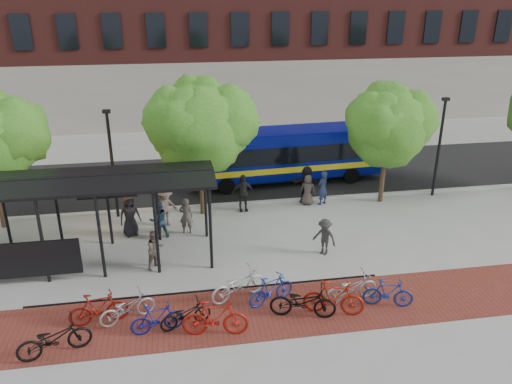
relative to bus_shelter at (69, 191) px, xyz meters
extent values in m
plane|color=#9E9E99|center=(8.13, 0.48, -3.00)|extent=(160.00, 160.00, 0.00)
cube|color=black|center=(8.13, 8.48, -2.99)|extent=(160.00, 8.00, 0.01)
cube|color=#B7B7B2|center=(8.13, 4.48, -2.94)|extent=(160.00, 0.25, 0.12)
cube|color=maroon|center=(6.13, -4.52, -3.00)|extent=(24.00, 3.00, 0.01)
cube|color=black|center=(4.83, -3.62, -3.00)|extent=(12.00, 0.05, 0.95)
cylinder|color=black|center=(-2.87, 1.33, -1.35)|extent=(0.12, 0.12, 3.30)
cylinder|color=black|center=(-0.87, -1.37, -1.35)|extent=(0.12, 0.12, 3.30)
cylinder|color=black|center=(-0.87, 1.33, -1.35)|extent=(0.12, 0.12, 3.30)
cylinder|color=black|center=(1.13, -1.37, -1.35)|extent=(0.12, 0.12, 3.30)
cylinder|color=black|center=(1.13, 1.33, -1.35)|extent=(0.12, 0.12, 3.30)
cylinder|color=black|center=(3.13, -1.37, -1.35)|extent=(0.12, 0.12, 3.30)
cylinder|color=black|center=(3.13, 1.33, -1.35)|extent=(0.12, 0.12, 3.30)
cylinder|color=black|center=(5.13, -1.37, -1.35)|extent=(0.12, 0.12, 3.30)
cylinder|color=black|center=(5.13, 1.33, -1.35)|extent=(0.12, 0.12, 3.30)
cube|color=black|center=(-1.87, -1.42, -2.00)|extent=(4.50, 0.08, 1.40)
cube|color=black|center=(0.13, -0.72, 0.45)|extent=(10.60, 1.65, 0.29)
cube|color=black|center=(0.13, 0.68, 0.45)|extent=(10.60, 1.65, 0.29)
cube|color=black|center=(0.13, 1.38, 0.05)|extent=(9.00, 0.10, 0.40)
cube|color=black|center=(1.13, 1.43, -0.60)|extent=(2.40, 0.12, 0.70)
cube|color=#FF7200|center=(1.13, 1.51, -0.60)|extent=(2.20, 0.02, 0.55)
cylinder|color=#382619|center=(-3.87, 3.78, -1.81)|extent=(0.24, 0.24, 2.38)
sphere|color=#326B1C|center=(-2.87, 3.98, 1.28)|extent=(3.20, 3.20, 3.20)
cylinder|color=#382619|center=(5.13, 3.78, -1.74)|extent=(0.24, 0.24, 2.52)
sphere|color=#326B1C|center=(5.13, 3.78, 1.20)|extent=(4.20, 4.20, 4.20)
sphere|color=#326B1C|center=(6.18, 3.98, 1.50)|extent=(3.36, 3.36, 3.36)
sphere|color=#326B1C|center=(4.29, 3.48, 1.60)|extent=(3.15, 3.15, 3.15)
sphere|color=#326B1C|center=(5.23, 4.18, 2.00)|extent=(2.94, 2.94, 2.94)
cylinder|color=#382619|center=(14.13, 3.78, -1.86)|extent=(0.24, 0.24, 2.27)
sphere|color=#326B1C|center=(14.13, 3.78, 0.80)|extent=(3.80, 3.80, 3.80)
sphere|color=#326B1C|center=(15.08, 3.98, 1.10)|extent=(3.04, 3.04, 3.04)
sphere|color=#326B1C|center=(13.37, 3.48, 1.20)|extent=(2.85, 2.85, 2.85)
sphere|color=#326B1C|center=(14.23, 4.18, 1.60)|extent=(2.66, 2.66, 2.66)
cylinder|color=black|center=(1.13, 4.08, -0.50)|extent=(0.14, 0.14, 5.00)
cube|color=black|center=(1.13, 4.08, 2.05)|extent=(0.35, 0.20, 0.15)
cylinder|color=black|center=(17.13, 4.08, -0.50)|extent=(0.14, 0.14, 5.00)
cube|color=black|center=(17.13, 4.08, 2.05)|extent=(0.35, 0.20, 0.15)
cube|color=#060F7A|center=(9.95, 7.42, -1.33)|extent=(11.07, 3.07, 2.51)
cube|color=black|center=(9.95, 7.42, -1.13)|extent=(10.86, 3.10, 0.91)
cube|color=yellow|center=(9.95, 7.42, -1.95)|extent=(10.97, 3.12, 0.32)
cube|color=#060F7A|center=(9.95, 7.42, -0.13)|extent=(10.84, 2.82, 0.16)
cylinder|color=black|center=(6.53, 6.01, -2.56)|extent=(0.89, 0.31, 0.88)
cylinder|color=black|center=(6.38, 8.38, -2.56)|extent=(0.89, 0.31, 0.88)
cylinder|color=black|center=(13.52, 6.46, -2.56)|extent=(0.89, 0.31, 0.88)
cylinder|color=black|center=(13.37, 8.83, -2.56)|extent=(0.89, 0.31, 0.88)
imported|color=black|center=(0.19, -5.55, -2.45)|extent=(2.23, 1.32, 1.11)
imported|color=maroon|center=(1.29, -4.24, -2.44)|extent=(1.93, 0.78, 1.13)
imported|color=gray|center=(2.17, -4.23, -2.51)|extent=(1.96, 1.35, 0.98)
imported|color=navy|center=(3.14, -5.00, -2.50)|extent=(1.73, 0.73, 1.01)
imported|color=black|center=(4.02, -4.85, -2.55)|extent=(1.79, 1.08, 0.89)
imported|color=maroon|center=(4.91, -5.43, -2.38)|extent=(2.13, 0.85, 1.24)
imported|color=#AFAFB2|center=(5.87, -3.57, -2.45)|extent=(2.19, 1.45, 1.09)
imported|color=navy|center=(6.94, -4.05, -2.46)|extent=(1.83, 1.16, 1.07)
imported|color=black|center=(7.81, -4.96, -2.43)|extent=(2.29, 1.29, 1.14)
imported|color=maroon|center=(8.85, -4.97, -2.39)|extent=(2.10, 1.20, 1.21)
imported|color=gray|center=(9.68, -4.35, -2.48)|extent=(2.07, 1.05, 1.04)
imported|color=navy|center=(10.81, -4.85, -2.49)|extent=(1.75, 0.95, 1.01)
imported|color=black|center=(1.88, 2.03, -2.06)|extent=(1.07, 0.90, 1.87)
imported|color=#433D36|center=(4.30, 1.81, -2.17)|extent=(0.65, 0.48, 1.65)
imported|color=#1A2D3D|center=(3.12, 1.56, -2.16)|extent=(0.98, 0.87, 1.68)
imported|color=brown|center=(3.42, 2.67, -2.08)|extent=(1.36, 1.23, 1.84)
imported|color=black|center=(7.07, 3.77, -2.07)|extent=(1.11, 0.52, 1.85)
imported|color=black|center=(10.37, 4.28, -2.04)|extent=(1.86, 1.14, 1.91)
imported|color=#423835|center=(10.36, 4.00, -2.22)|extent=(0.90, 0.76, 1.56)
imported|color=navy|center=(11.10, 3.89, -2.13)|extent=(0.76, 0.69, 1.74)
imported|color=brown|center=(3.03, -1.02, -2.22)|extent=(0.96, 0.95, 1.56)
imported|color=#292929|center=(9.72, -1.02, -2.23)|extent=(1.12, 1.11, 1.55)
camera|label=1|loc=(4.06, -18.20, 7.00)|focal=35.00mm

